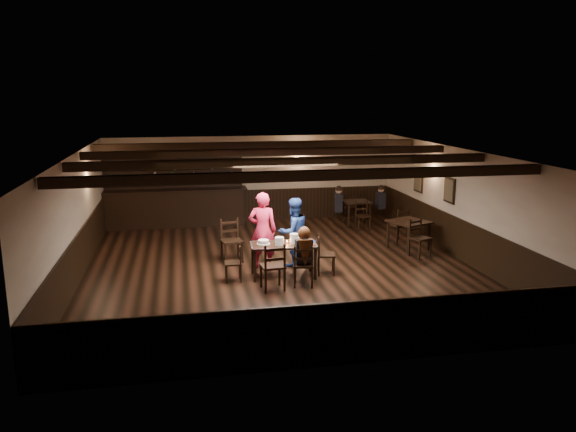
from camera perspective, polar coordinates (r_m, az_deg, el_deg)
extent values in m
plane|color=black|center=(13.29, -0.86, -5.17)|extent=(10.00, 10.00, 0.00)
cube|color=beige|center=(17.81, -3.70, 3.79)|extent=(9.00, 0.02, 2.70)
cube|color=beige|center=(8.24, 5.28, -6.53)|extent=(9.00, 0.02, 2.70)
cube|color=beige|center=(12.96, -20.87, -0.28)|extent=(0.02, 10.00, 2.70)
cube|color=beige|center=(14.41, 17.03, 1.21)|extent=(0.02, 10.00, 2.70)
cube|color=silver|center=(12.73, -0.90, 6.49)|extent=(9.00, 10.00, 0.02)
cube|color=black|center=(17.93, -3.65, 1.09)|extent=(9.00, 0.04, 1.00)
cube|color=black|center=(8.58, 5.11, -11.84)|extent=(9.00, 0.04, 1.00)
cube|color=black|center=(13.15, -20.46, -3.89)|extent=(0.04, 10.00, 1.00)
cube|color=black|center=(14.58, 16.72, -2.07)|extent=(0.04, 10.00, 1.00)
cube|color=black|center=(17.58, -9.89, 5.17)|extent=(0.90, 0.03, 1.00)
cube|color=black|center=(17.56, -9.89, 5.16)|extent=(0.80, 0.02, 0.90)
cube|color=black|center=(14.79, 16.09, 2.53)|extent=(0.03, 0.55, 0.65)
cube|color=#72664C|center=(14.78, 16.02, 2.53)|extent=(0.02, 0.45, 0.55)
cube|color=black|center=(16.49, 13.12, 3.50)|extent=(0.03, 0.55, 0.65)
cube|color=#72664C|center=(16.48, 13.05, 3.50)|extent=(0.02, 0.45, 0.55)
cube|color=black|center=(9.83, 2.18, 4.13)|extent=(8.90, 0.18, 0.18)
cube|color=black|center=(11.77, -0.04, 5.51)|extent=(8.90, 0.18, 0.18)
cube|color=black|center=(13.72, -1.63, 6.50)|extent=(8.90, 0.18, 0.18)
cube|color=black|center=(15.69, -2.83, 7.24)|extent=(8.90, 0.18, 0.18)
cube|color=black|center=(12.16, -3.40, -5.12)|extent=(0.06, 0.06, 0.71)
cube|color=black|center=(12.73, -3.61, -4.31)|extent=(0.06, 0.06, 0.71)
cube|color=black|center=(12.32, 2.77, -4.87)|extent=(0.06, 0.06, 0.71)
cube|color=black|center=(12.89, 2.29, -4.08)|extent=(0.06, 0.06, 0.71)
cube|color=black|center=(12.40, -0.47, -2.93)|extent=(1.48, 0.80, 0.04)
cube|color=#A5A8AD|center=(12.73, -0.67, -2.52)|extent=(1.44, 0.11, 0.04)
cube|color=#A5A8AD|center=(12.07, -0.27, -3.37)|extent=(1.44, 0.11, 0.04)
cube|color=#A5A8AD|center=(12.51, 2.75, -2.82)|extent=(0.07, 0.72, 0.04)
cube|color=#A5A8AD|center=(12.34, -3.74, -3.04)|extent=(0.07, 0.72, 0.04)
cube|color=black|center=(11.97, -0.88, -5.96)|extent=(0.04, 0.04, 0.48)
cube|color=black|center=(11.62, -0.35, -6.53)|extent=(0.04, 0.04, 0.48)
cube|color=black|center=(11.87, -2.76, -6.14)|extent=(0.04, 0.04, 0.48)
cube|color=black|center=(11.52, -2.29, -6.72)|extent=(0.04, 0.04, 0.48)
cube|color=black|center=(11.66, -1.58, -5.11)|extent=(0.52, 0.50, 0.04)
cube|color=black|center=(11.41, -1.33, -4.17)|extent=(0.47, 0.09, 0.51)
cube|color=black|center=(11.43, -1.33, -4.42)|extent=(0.40, 0.07, 0.06)
cube|color=black|center=(11.37, -1.33, -3.44)|extent=(0.40, 0.07, 0.06)
cube|color=black|center=(12.13, 2.48, -5.83)|extent=(0.04, 0.04, 0.43)
cube|color=black|center=(11.81, 2.46, -6.36)|extent=(0.04, 0.04, 0.43)
cube|color=black|center=(12.14, 0.75, -5.81)|extent=(0.04, 0.04, 0.43)
cube|color=black|center=(11.82, 0.69, -6.33)|extent=(0.04, 0.04, 0.43)
cube|color=black|center=(11.90, 1.60, -5.00)|extent=(0.51, 0.49, 0.04)
cube|color=black|center=(11.67, 1.59, -4.18)|extent=(0.42, 0.14, 0.45)
cube|color=black|center=(11.68, 1.59, -4.40)|extent=(0.36, 0.11, 0.05)
cube|color=black|center=(11.63, 1.59, -3.54)|extent=(0.36, 0.11, 0.05)
cube|color=black|center=(12.47, -6.33, -5.51)|extent=(0.03, 0.03, 0.38)
cube|color=black|center=(12.49, -4.93, -5.45)|extent=(0.03, 0.03, 0.38)
cube|color=black|center=(12.17, -6.25, -5.97)|extent=(0.03, 0.03, 0.38)
cube|color=black|center=(12.18, -4.81, -5.91)|extent=(0.03, 0.03, 0.38)
cube|color=black|center=(12.26, -5.60, -4.77)|extent=(0.37, 0.39, 0.04)
cube|color=black|center=(12.22, -4.90, -3.84)|extent=(0.04, 0.38, 0.40)
cube|color=black|center=(12.23, -4.90, -4.02)|extent=(0.03, 0.32, 0.04)
cube|color=black|center=(12.18, -4.91, -3.30)|extent=(0.03, 0.32, 0.04)
cube|color=black|center=(12.59, 4.69, -5.19)|extent=(0.04, 0.04, 0.43)
cube|color=black|center=(12.57, 3.15, -5.19)|extent=(0.04, 0.04, 0.43)
cube|color=black|center=(12.94, 4.59, -4.71)|extent=(0.04, 0.04, 0.43)
cube|color=black|center=(12.92, 3.08, -4.71)|extent=(0.04, 0.04, 0.43)
cube|color=black|center=(12.69, 3.89, -3.94)|extent=(0.48, 0.49, 0.04)
cube|color=black|center=(12.62, 3.14, -2.96)|extent=(0.12, 0.42, 0.45)
cube|color=black|center=(12.63, 3.14, -3.16)|extent=(0.10, 0.36, 0.05)
cube|color=black|center=(12.58, 3.14, -2.37)|extent=(0.10, 0.36, 0.05)
cube|color=black|center=(13.45, -6.34, -3.93)|extent=(0.05, 0.05, 0.49)
cube|color=black|center=(13.82, -6.76, -3.50)|extent=(0.05, 0.05, 0.49)
cube|color=black|center=(13.56, -4.66, -3.76)|extent=(0.05, 0.05, 0.49)
cube|color=black|center=(13.92, -5.11, -3.34)|extent=(0.05, 0.05, 0.49)
cube|color=black|center=(13.61, -5.74, -2.54)|extent=(0.55, 0.53, 0.05)
cube|color=black|center=(13.73, -5.98, -1.31)|extent=(0.48, 0.12, 0.52)
cube|color=black|center=(13.74, -5.97, -1.51)|extent=(0.41, 0.10, 0.06)
cube|color=black|center=(13.70, -5.99, -0.68)|extent=(0.41, 0.10, 0.06)
imported|color=#FF265F|center=(13.02, -2.60, -1.46)|extent=(0.72, 0.54, 1.79)
imported|color=navy|center=(13.18, 0.56, -1.64)|extent=(0.96, 0.86, 1.63)
cube|color=black|center=(12.00, 1.47, -4.51)|extent=(0.33, 0.33, 0.13)
cube|color=black|center=(11.81, 1.61, -3.58)|extent=(0.35, 0.21, 0.50)
cylinder|color=black|center=(11.75, 1.62, -2.51)|extent=(0.10, 0.35, 0.35)
sphere|color=#D8A384|center=(11.71, 1.62, -1.78)|extent=(0.22, 0.22, 0.22)
sphere|color=#361E0C|center=(11.68, 1.66, -1.77)|extent=(0.27, 0.27, 0.27)
cone|color=#361E0C|center=(11.69, 1.75, -3.86)|extent=(0.21, 0.21, 0.62)
cylinder|color=white|center=(12.40, -2.51, -2.81)|extent=(0.29, 0.29, 0.01)
cylinder|color=white|center=(12.39, -2.51, -2.60)|extent=(0.23, 0.23, 0.08)
cylinder|color=silver|center=(12.39, -2.51, -2.69)|extent=(0.25, 0.25, 0.04)
cylinder|color=white|center=(12.27, -0.87, -2.56)|extent=(0.19, 0.19, 0.18)
cylinder|color=white|center=(12.43, 0.60, -2.29)|extent=(0.18, 0.18, 0.21)
cylinder|color=#A5A8AD|center=(12.46, -0.09, -2.70)|extent=(0.05, 0.05, 0.03)
sphere|color=orange|center=(12.45, -0.09, -2.57)|extent=(0.03, 0.03, 0.03)
cylinder|color=silver|center=(12.38, 0.96, -2.67)|extent=(0.03, 0.03, 0.08)
cylinder|color=#A5A8AD|center=(12.37, 1.61, -2.66)|extent=(0.04, 0.04, 0.09)
cylinder|color=silver|center=(12.53, 1.06, -2.43)|extent=(0.07, 0.07, 0.11)
cube|color=maroon|center=(12.37, 1.82, -2.87)|extent=(0.41, 0.36, 0.00)
cube|color=#0E1947|center=(12.61, 2.14, -2.57)|extent=(0.32, 0.24, 0.00)
cube|color=black|center=(17.47, -11.43, 0.73)|extent=(4.21, 0.60, 1.10)
cube|color=black|center=(17.36, -11.51, 2.59)|extent=(4.41, 0.70, 0.05)
cube|color=black|center=(17.64, -11.51, 2.66)|extent=(4.21, 0.10, 2.20)
cube|color=black|center=(17.50, -11.54, 3.41)|extent=(4.11, 0.22, 0.03)
cube|color=black|center=(17.45, -11.59, 4.55)|extent=(4.11, 0.22, 0.03)
cube|color=black|center=(17.40, -11.64, 5.69)|extent=(4.11, 0.22, 0.03)
cube|color=black|center=(14.93, 12.19, -0.58)|extent=(1.16, 1.16, 0.04)
cube|color=black|center=(14.51, 12.12, -2.48)|extent=(0.06, 0.06, 0.71)
cube|color=black|center=(15.02, 10.14, -1.88)|extent=(0.06, 0.06, 0.71)
cube|color=black|center=(15.03, 14.12, -2.06)|extent=(0.06, 0.06, 0.71)
cube|color=black|center=(15.52, 12.14, -1.50)|extent=(0.06, 0.06, 0.71)
cube|color=black|center=(17.40, 6.96, 1.45)|extent=(0.82, 0.82, 0.04)
cube|color=black|center=(17.07, 6.18, -0.03)|extent=(0.05, 0.05, 0.71)
cube|color=black|center=(17.69, 5.60, 0.42)|extent=(0.05, 0.05, 0.71)
cube|color=black|center=(17.26, 8.28, 0.05)|extent=(0.05, 0.05, 0.71)
cube|color=black|center=(17.87, 7.64, 0.50)|extent=(0.05, 0.05, 0.71)
cube|color=black|center=(17.16, 5.16, 1.39)|extent=(0.31, 0.42, 0.55)
sphere|color=#D8A384|center=(17.09, 5.18, 2.62)|extent=(0.21, 0.21, 0.21)
sphere|color=black|center=(17.08, 5.18, 2.72)|extent=(0.22, 0.22, 0.22)
cube|color=black|center=(17.78, 9.38, 1.60)|extent=(0.22, 0.36, 0.51)
sphere|color=#D8A384|center=(17.72, 9.42, 2.69)|extent=(0.20, 0.20, 0.20)
sphere|color=black|center=(17.72, 9.43, 2.79)|extent=(0.21, 0.21, 0.21)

